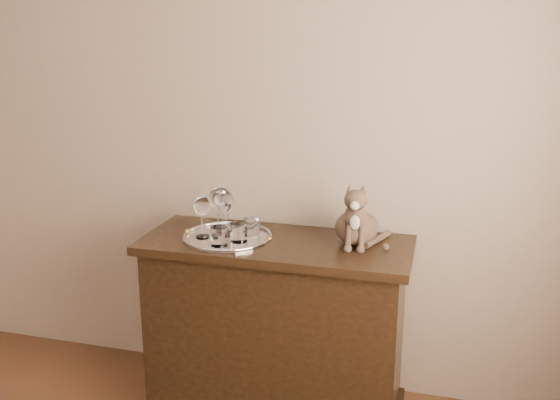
% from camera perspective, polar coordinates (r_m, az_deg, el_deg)
% --- Properties ---
extents(wall_back, '(4.00, 0.10, 2.70)m').
position_cam_1_polar(wall_back, '(3.15, -9.50, 7.73)').
color(wall_back, tan).
rests_on(wall_back, ground).
extents(sideboard, '(1.20, 0.50, 0.85)m').
position_cam_1_polar(sideboard, '(2.94, -0.36, -11.59)').
color(sideboard, black).
rests_on(sideboard, ground).
extents(tray, '(0.40, 0.40, 0.01)m').
position_cam_1_polar(tray, '(2.81, -4.82, -3.48)').
color(tray, silver).
rests_on(tray, sideboard).
extents(wine_glass_a, '(0.08, 0.08, 0.21)m').
position_cam_1_polar(wine_glass_a, '(2.86, -5.69, -0.86)').
color(wine_glass_a, silver).
rests_on(wine_glass_a, tray).
extents(wine_glass_b, '(0.08, 0.08, 0.20)m').
position_cam_1_polar(wine_glass_b, '(2.86, -5.21, -0.87)').
color(wine_glass_b, white).
rests_on(wine_glass_b, tray).
extents(wine_glass_c, '(0.07, 0.07, 0.19)m').
position_cam_1_polar(wine_glass_c, '(2.79, -7.13, -1.48)').
color(wine_glass_c, white).
rests_on(wine_glass_c, tray).
extents(wine_glass_d, '(0.08, 0.08, 0.20)m').
position_cam_1_polar(wine_glass_d, '(2.80, -4.90, -1.30)').
color(wine_glass_d, white).
rests_on(wine_glass_d, tray).
extents(tumbler_a, '(0.08, 0.08, 0.08)m').
position_cam_1_polar(tumbler_a, '(2.74, -3.78, -2.95)').
color(tumbler_a, white).
rests_on(tumbler_a, tray).
extents(tumbler_b, '(0.07, 0.07, 0.08)m').
position_cam_1_polar(tumbler_b, '(2.69, -5.59, -3.33)').
color(tumbler_b, white).
rests_on(tumbler_b, tray).
extents(tumbler_c, '(0.07, 0.07, 0.08)m').
position_cam_1_polar(tumbler_c, '(2.79, -2.61, -2.55)').
color(tumbler_c, white).
rests_on(tumbler_c, tray).
extents(cat, '(0.31, 0.29, 0.29)m').
position_cam_1_polar(cat, '(2.72, 7.07, -1.04)').
color(cat, '#4F3B2F').
rests_on(cat, sideboard).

